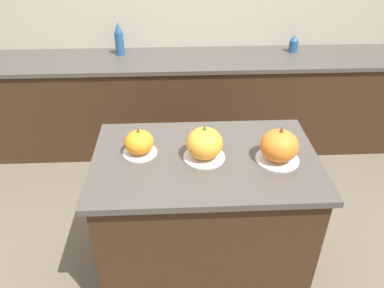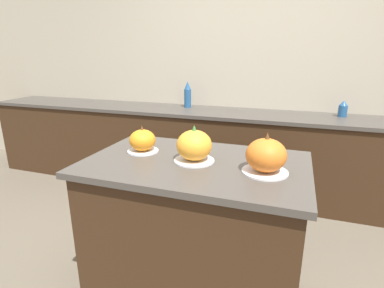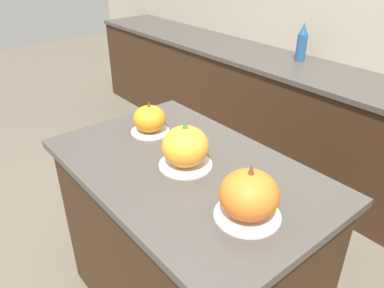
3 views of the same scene
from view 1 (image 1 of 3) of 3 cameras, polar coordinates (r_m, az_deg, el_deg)
name	(u,v)px [view 1 (image 1 of 3)]	position (r m, az deg, el deg)	size (l,w,h in m)	color
ground_plane	(203,266)	(2.62, 1.66, -18.10)	(12.00, 12.00, 0.00)	#665B4C
wall_back	(190,5)	(3.56, -0.27, 20.40)	(8.00, 0.06, 2.50)	#B2A893
kitchen_island	(204,217)	(2.29, 1.85, -11.11)	(1.21, 0.77, 0.89)	#382314
back_counter	(192,103)	(3.52, 0.00, 6.24)	(6.00, 0.60, 0.88)	#382314
pumpkin_cake_left	(139,143)	(2.02, -8.05, 0.16)	(0.19, 0.19, 0.16)	silver
pumpkin_cake_center	(204,144)	(1.95, 1.92, -0.05)	(0.22, 0.22, 0.20)	silver
pumpkin_cake_right	(279,146)	(1.99, 13.14, -0.35)	(0.23, 0.23, 0.21)	silver
bottle_tall	(119,39)	(3.45, -11.04, 15.36)	(0.08, 0.08, 0.28)	#235184
bottle_short	(294,44)	(3.59, 15.24, 14.50)	(0.08, 0.08, 0.15)	#235184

